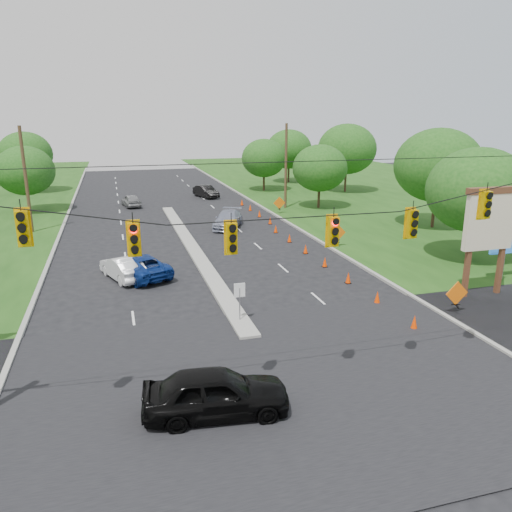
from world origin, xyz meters
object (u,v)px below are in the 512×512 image
object	(u,v)px
blue_pickup	(139,266)
white_sedan	(123,268)
black_sedan	(216,393)
pylon_sign	(491,225)

from	to	relation	value
blue_pickup	white_sedan	bearing A→B (deg)	-17.74
black_sedan	blue_pickup	xyz separation A→B (m)	(-1.63, 16.05, -0.11)
blue_pickup	pylon_sign	bearing A→B (deg)	132.22
black_sedan	blue_pickup	world-z (taller)	black_sedan
white_sedan	blue_pickup	size ratio (longest dim) A/B	0.83
pylon_sign	blue_pickup	distance (m)	20.74
pylon_sign	black_sedan	world-z (taller)	pylon_sign
pylon_sign	blue_pickup	xyz separation A→B (m)	(-18.62, 8.55, -3.27)
pylon_sign	black_sedan	size ratio (longest dim) A/B	1.24
pylon_sign	white_sedan	distance (m)	21.58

